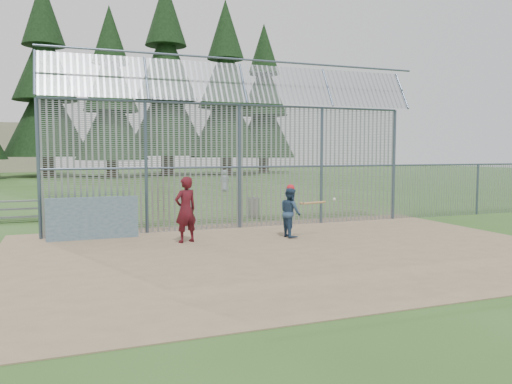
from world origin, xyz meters
name	(u,v)px	position (x,y,z in m)	size (l,w,h in m)	color
ground	(283,247)	(0.00, 0.00, 0.00)	(120.00, 120.00, 0.00)	#2D511E
dirt_infield	(291,250)	(0.00, -0.50, 0.01)	(14.00, 10.00, 0.02)	#756047
dugout_wall	(93,218)	(-4.60, 2.90, 0.62)	(2.50, 0.12, 1.20)	#38566B
batter	(290,212)	(0.79, 1.27, 0.74)	(0.70, 0.55, 1.44)	navy
onlooker	(186,210)	(-2.25, 1.49, 0.92)	(0.66, 0.43, 1.80)	maroon
bg_kid_standing	(225,181)	(3.98, 17.95, 0.69)	(0.68, 0.44, 1.39)	gray
bg_kid_seated	(189,186)	(1.51, 17.25, 0.44)	(0.51, 0.21, 0.87)	slate
batting_gear	(298,192)	(1.01, 1.22, 1.32)	(1.56, 0.41, 0.59)	red
trash_can	(253,208)	(1.32, 5.80, 0.38)	(0.56, 0.56, 0.82)	#92959A
bleacher	(16,210)	(-7.00, 7.79, 0.41)	(3.00, 0.95, 0.72)	slate
backstop_fence	(291,156)	(1.81, 3.43, 2.36)	(20.09, 0.81, 5.30)	#47566B
conifer_row	(138,71)	(1.93, 41.51, 10.83)	(38.48, 12.26, 20.20)	#332319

